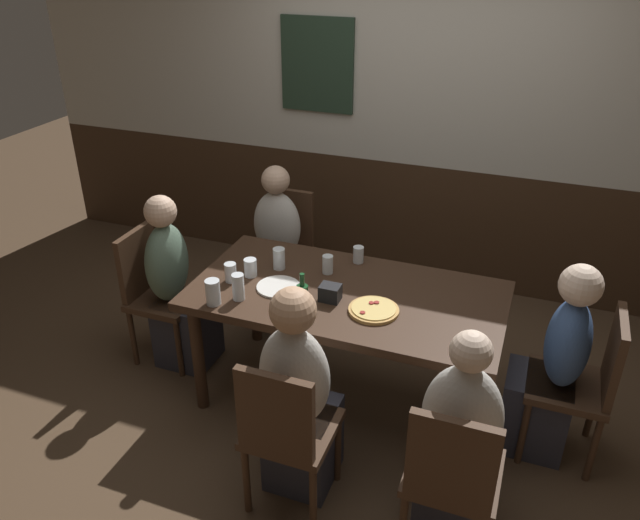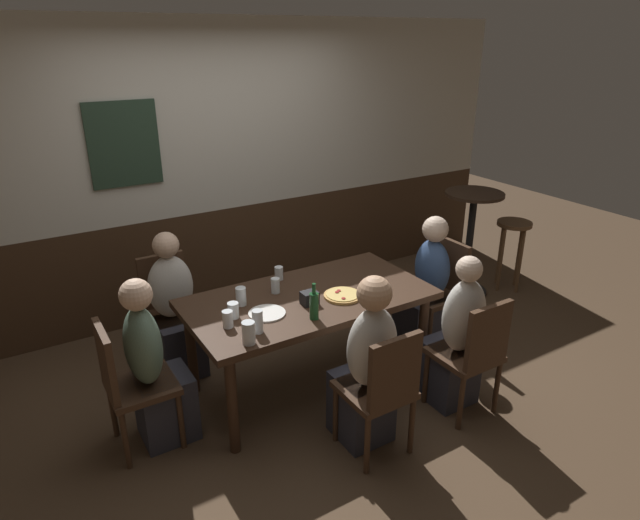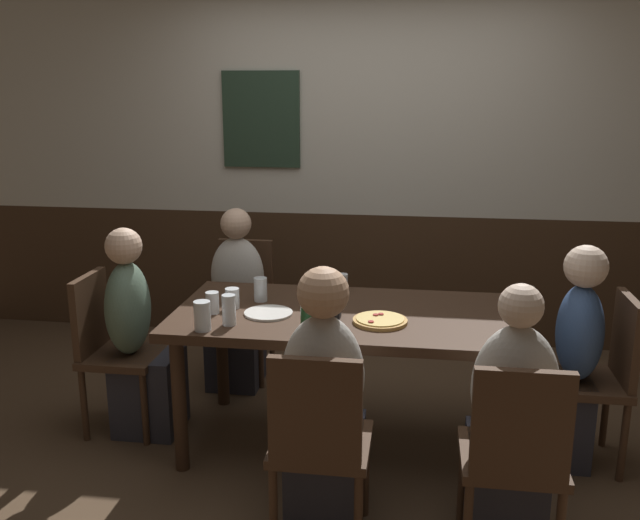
# 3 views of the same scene
# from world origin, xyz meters

# --- Properties ---
(ground_plane) EXTENTS (12.00, 12.00, 0.00)m
(ground_plane) POSITION_xyz_m (0.00, 0.00, 0.00)
(ground_plane) COLOR #4C3826
(wall_back) EXTENTS (6.40, 0.13, 2.60)m
(wall_back) POSITION_xyz_m (-0.01, 1.65, 1.30)
(wall_back) COLOR #3D2819
(wall_back) RESTS_ON ground_plane
(dining_table) EXTENTS (1.73, 0.90, 0.74)m
(dining_table) POSITION_xyz_m (0.00, 0.00, 0.66)
(dining_table) COLOR #382316
(dining_table) RESTS_ON ground_plane
(chair_left_far) EXTENTS (0.40, 0.40, 0.88)m
(chair_left_far) POSITION_xyz_m (-0.76, 0.87, 0.50)
(chair_left_far) COLOR #422B1C
(chair_left_far) RESTS_ON ground_plane
(chair_mid_near) EXTENTS (0.40, 0.40, 0.88)m
(chair_mid_near) POSITION_xyz_m (0.00, -0.87, 0.50)
(chair_mid_near) COLOR #422B1C
(chair_mid_near) RESTS_ON ground_plane
(chair_head_east) EXTENTS (0.40, 0.40, 0.88)m
(chair_head_east) POSITION_xyz_m (1.28, 0.00, 0.50)
(chair_head_east) COLOR #422B1C
(chair_head_east) RESTS_ON ground_plane
(chair_head_west) EXTENTS (0.40, 0.40, 0.88)m
(chair_head_west) POSITION_xyz_m (-1.28, 0.00, 0.50)
(chair_head_west) COLOR #422B1C
(chair_head_west) RESTS_ON ground_plane
(chair_right_near) EXTENTS (0.40, 0.40, 0.88)m
(chair_right_near) POSITION_xyz_m (0.76, -0.87, 0.50)
(chair_right_near) COLOR #422B1C
(chair_right_near) RESTS_ON ground_plane
(person_left_far) EXTENTS (0.34, 0.37, 1.13)m
(person_left_far) POSITION_xyz_m (-0.76, 0.70, 0.47)
(person_left_far) COLOR #2D2D38
(person_left_far) RESTS_ON ground_plane
(person_mid_near) EXTENTS (0.34, 0.37, 1.17)m
(person_mid_near) POSITION_xyz_m (0.00, -0.70, 0.50)
(person_mid_near) COLOR #2D2D38
(person_mid_near) RESTS_ON ground_plane
(person_head_east) EXTENTS (0.37, 0.34, 1.13)m
(person_head_east) POSITION_xyz_m (1.12, 0.00, 0.48)
(person_head_east) COLOR #2D2D38
(person_head_east) RESTS_ON ground_plane
(person_head_west) EXTENTS (0.37, 0.34, 1.14)m
(person_head_west) POSITION_xyz_m (-1.12, 0.00, 0.48)
(person_head_west) COLOR #2D2D38
(person_head_west) RESTS_ON ground_plane
(person_right_near) EXTENTS (0.34, 0.37, 1.14)m
(person_right_near) POSITION_xyz_m (0.76, -0.70, 0.47)
(person_right_near) COLOR #2D2D38
(person_right_near) RESTS_ON ground_plane
(pizza) EXTENTS (0.27, 0.27, 0.03)m
(pizza) POSITION_xyz_m (0.19, -0.14, 0.75)
(pizza) COLOR tan
(pizza) RESTS_ON dining_table
(pint_glass_pale) EXTENTS (0.08, 0.08, 0.14)m
(pint_glass_pale) POSITION_xyz_m (-0.63, -0.37, 0.80)
(pint_glass_pale) COLOR silver
(pint_glass_pale) RESTS_ON dining_table
(beer_glass_tall) EXTENTS (0.07, 0.07, 0.13)m
(beer_glass_tall) POSITION_xyz_m (-0.46, 0.12, 0.80)
(beer_glass_tall) COLOR silver
(beer_glass_tall) RESTS_ON dining_table
(tumbler_short) EXTENTS (0.06, 0.06, 0.10)m
(tumbler_short) POSITION_xyz_m (-0.05, 0.36, 0.78)
(tumbler_short) COLOR silver
(tumbler_short) RESTS_ON dining_table
(beer_glass_half) EXTENTS (0.07, 0.07, 0.15)m
(beer_glass_half) POSITION_xyz_m (-0.52, -0.28, 0.81)
(beer_glass_half) COLOR silver
(beer_glass_half) RESTS_ON dining_table
(pint_glass_amber) EXTENTS (0.06, 0.06, 0.11)m
(pint_glass_amber) POSITION_xyz_m (-0.17, 0.17, 0.79)
(pint_glass_amber) COLOR silver
(pint_glass_amber) RESTS_ON dining_table
(tumbler_water) EXTENTS (0.07, 0.07, 0.11)m
(tumbler_water) POSITION_xyz_m (-0.58, -0.02, 0.79)
(tumbler_water) COLOR silver
(tumbler_water) RESTS_ON dining_table
(highball_clear) EXTENTS (0.07, 0.07, 0.11)m
(highball_clear) POSITION_xyz_m (-0.66, -0.12, 0.79)
(highball_clear) COLOR silver
(highball_clear) RESTS_ON dining_table
(beer_bottle_green) EXTENTS (0.06, 0.06, 0.25)m
(beer_bottle_green) POSITION_xyz_m (-0.14, -0.31, 0.84)
(beer_bottle_green) COLOR #194723
(beer_bottle_green) RESTS_ON dining_table
(plate_white_large) EXTENTS (0.25, 0.25, 0.01)m
(plate_white_large) POSITION_xyz_m (-0.37, -0.09, 0.75)
(plate_white_large) COLOR white
(plate_white_large) RESTS_ON dining_table
(condiment_caddy) EXTENTS (0.11, 0.09, 0.09)m
(condiment_caddy) POSITION_xyz_m (-0.06, -0.11, 0.79)
(condiment_caddy) COLOR black
(condiment_caddy) RESTS_ON dining_table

